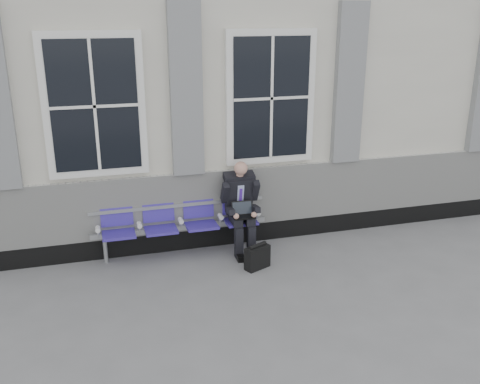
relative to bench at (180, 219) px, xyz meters
name	(u,v)px	position (x,y,z in m)	size (l,w,h in m)	color
ground	(278,284)	(1.07, -1.32, -0.55)	(70.00, 70.00, 0.00)	slate
station_building	(214,83)	(1.06, 2.15, 1.67)	(14.40, 4.40, 4.49)	silver
bench	(180,219)	(0.00, 0.00, 0.00)	(2.60, 0.47, 0.91)	#9EA0A3
businessman	(241,203)	(0.90, -0.13, 0.20)	(0.56, 0.75, 1.39)	black
briefcase	(257,257)	(0.95, -0.79, -0.38)	(0.40, 0.29, 0.38)	black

